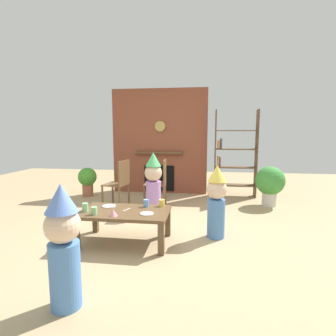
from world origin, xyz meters
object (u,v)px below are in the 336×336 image
(paper_plate_front, at_px, (109,206))
(child_with_cone_hat, at_px, (64,243))
(coffee_table, at_px, (125,215))
(dining_chair_left, at_px, (120,181))
(paper_plate_rear, at_px, (147,214))
(bookshelf, at_px, (233,157))
(paper_cup_far_left, at_px, (162,203))
(potted_plant_tall, at_px, (270,183))
(child_by_the_chairs, at_px, (153,182))
(paper_cup_near_left, at_px, (94,211))
(paper_cup_center, at_px, (146,203))
(child_in_pink, at_px, (216,200))
(potted_plant_short, at_px, (87,179))
(paper_cup_near_right, at_px, (85,207))
(birthday_cake_slice, at_px, (113,213))
(dining_chair_middle, at_px, (160,180))

(paper_plate_front, bearing_deg, child_with_cone_hat, -83.61)
(coffee_table, height_order, dining_chair_left, dining_chair_left)
(child_with_cone_hat, bearing_deg, paper_plate_rear, -14.42)
(bookshelf, relative_size, paper_cup_far_left, 20.68)
(paper_plate_front, xyz_separation_m, potted_plant_tall, (2.54, 1.89, 0.03))
(child_by_the_chairs, bearing_deg, paper_cup_near_left, -11.24)
(paper_cup_center, height_order, dining_chair_left, dining_chair_left)
(paper_cup_far_left, xyz_separation_m, paper_plate_rear, (-0.13, -0.37, -0.04))
(paper_plate_rear, relative_size, potted_plant_tall, 0.21)
(child_in_pink, height_order, potted_plant_short, child_in_pink)
(paper_cup_far_left, height_order, paper_plate_rear, paper_cup_far_left)
(paper_cup_near_right, xyz_separation_m, birthday_cake_slice, (0.41, -0.13, -0.01))
(paper_plate_front, bearing_deg, potted_plant_short, 120.84)
(bookshelf, distance_m, paper_cup_far_left, 2.78)
(paper_cup_center, relative_size, child_in_pink, 0.10)
(coffee_table, bearing_deg, child_with_cone_hat, -94.36)
(paper_plate_front, height_order, potted_plant_short, potted_plant_short)
(birthday_cake_slice, bearing_deg, paper_plate_front, 116.76)
(potted_plant_tall, bearing_deg, paper_cup_near_right, -142.07)
(child_in_pink, relative_size, dining_chair_middle, 1.10)
(child_with_cone_hat, bearing_deg, potted_plant_tall, -30.85)
(bookshelf, bearing_deg, dining_chair_middle, -144.26)
(child_by_the_chairs, relative_size, dining_chair_middle, 1.20)
(coffee_table, bearing_deg, paper_plate_rear, -18.45)
(child_in_pink, relative_size, child_by_the_chairs, 0.92)
(paper_cup_near_left, relative_size, potted_plant_short, 0.15)
(paper_cup_far_left, height_order, potted_plant_short, potted_plant_short)
(paper_cup_center, relative_size, child_by_the_chairs, 0.09)
(paper_cup_near_right, height_order, dining_chair_left, dining_chair_left)
(paper_cup_near_right, xyz_separation_m, potted_plant_short, (-1.07, 2.42, -0.09))
(paper_plate_rear, relative_size, dining_chair_left, 0.18)
(paper_cup_near_left, relative_size, dining_chair_middle, 0.11)
(birthday_cake_slice, height_order, child_in_pink, child_in_pink)
(dining_chair_left, bearing_deg, child_in_pink, 156.94)
(child_by_the_chairs, relative_size, potted_plant_tall, 1.40)
(paper_cup_center, bearing_deg, coffee_table, -138.65)
(bookshelf, relative_size, coffee_table, 1.67)
(paper_plate_rear, xyz_separation_m, child_with_cone_hat, (-0.41, -1.21, 0.12))
(paper_cup_center, bearing_deg, dining_chair_left, 120.84)
(child_by_the_chairs, bearing_deg, paper_cup_far_left, 23.71)
(coffee_table, bearing_deg, paper_cup_center, 41.35)
(paper_cup_far_left, relative_size, child_with_cone_hat, 0.09)
(child_by_the_chairs, bearing_deg, child_with_cone_hat, 1.10)
(potted_plant_tall, bearing_deg, dining_chair_middle, -170.65)
(coffee_table, distance_m, child_with_cone_hat, 1.33)
(child_in_pink, bearing_deg, dining_chair_middle, -69.60)
(coffee_table, height_order, paper_cup_near_left, paper_cup_near_left)
(paper_cup_near_right, bearing_deg, dining_chair_middle, 69.82)
(paper_cup_far_left, xyz_separation_m, birthday_cake_slice, (-0.51, -0.50, -0.00))
(coffee_table, height_order, paper_cup_far_left, paper_cup_far_left)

